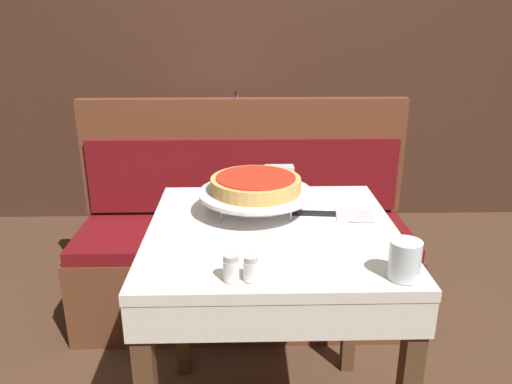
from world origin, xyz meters
TOP-DOWN VIEW (x-y plane):
  - dining_table_front at (0.00, 0.00)m, footprint 0.73×0.73m
  - dining_table_rear at (-0.21, 1.49)m, footprint 0.63×0.63m
  - booth_bench at (-0.08, 0.75)m, footprint 1.52×0.49m
  - back_wall_panel at (0.00, 2.01)m, footprint 6.00×0.04m
  - pizza_pan_stand at (-0.05, 0.11)m, footprint 0.35×0.35m
  - deep_dish_pizza at (-0.05, 0.11)m, footprint 0.28×0.28m
  - pizza_server at (0.20, 0.08)m, footprint 0.26×0.11m
  - water_glass_near at (0.29, -0.30)m, footprint 0.08×0.08m
  - salt_shaker at (-0.11, -0.31)m, footprint 0.04×0.04m
  - pepper_shaker at (-0.07, -0.31)m, footprint 0.04×0.04m
  - napkin_holder at (0.04, 0.32)m, footprint 0.10×0.05m
  - condiment_caddy at (-0.13, 1.44)m, footprint 0.13×0.13m

SIDE VIEW (x-z plane):
  - booth_bench at x=-0.08m, z-range -0.20..0.81m
  - dining_table_rear at x=-0.21m, z-range 0.26..1.05m
  - dining_table_front at x=0.00m, z-range 0.29..1.07m
  - pizza_server at x=0.20m, z-range 0.78..0.79m
  - pepper_shaker at x=-0.07m, z-range 0.78..0.84m
  - salt_shaker at x=-0.11m, z-range 0.78..0.85m
  - napkin_holder at x=0.04m, z-range 0.78..0.87m
  - water_glass_near at x=0.29m, z-range 0.78..0.87m
  - condiment_caddy at x=-0.13m, z-range 0.75..0.93m
  - pizza_pan_stand at x=-0.05m, z-range 0.81..0.88m
  - deep_dish_pizza at x=-0.05m, z-range 0.85..0.90m
  - back_wall_panel at x=0.00m, z-range 0.00..2.40m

